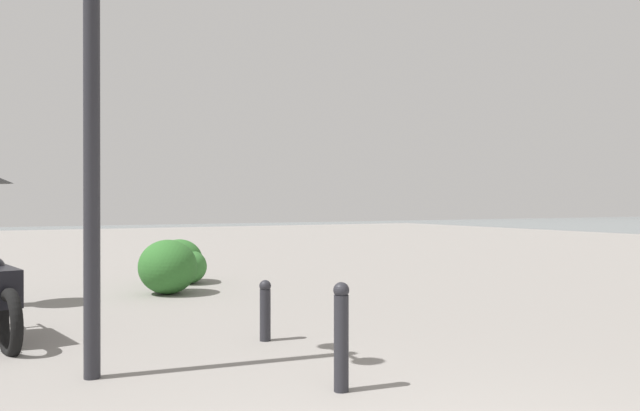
{
  "coord_description": "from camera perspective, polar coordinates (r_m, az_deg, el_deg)",
  "views": [
    {
      "loc": [
        -1.93,
        1.77,
        1.52
      ],
      "look_at": [
        8.66,
        -3.89,
        1.47
      ],
      "focal_mm": 34.34,
      "sensor_mm": 36.0,
      "label": 1
    }
  ],
  "objects": [
    {
      "name": "lamppost",
      "position": [
        5.73,
        -20.51,
        10.43
      ],
      "size": [
        0.98,
        0.28,
        3.77
      ],
      "color": "#232328",
      "rests_on": "ground"
    },
    {
      "name": "bollard_near",
      "position": [
        5.03,
        1.99,
        -11.93
      ],
      "size": [
        0.13,
        0.13,
        0.88
      ],
      "color": "#232328",
      "rests_on": "ground"
    },
    {
      "name": "bollard_mid",
      "position": [
        6.85,
        -5.13,
        -9.58
      ],
      "size": [
        0.13,
        0.13,
        0.67
      ],
      "color": "#232328",
      "rests_on": "ground"
    },
    {
      "name": "shrub_low",
      "position": [
        11.83,
        -12.17,
        -5.58
      ],
      "size": [
        0.76,
        0.68,
        0.65
      ],
      "color": "#387533",
      "rests_on": "ground"
    },
    {
      "name": "shrub_round",
      "position": [
        12.01,
        -12.98,
        -5.05
      ],
      "size": [
        0.97,
        0.88,
        0.83
      ],
      "color": "#2D6628",
      "rests_on": "ground"
    },
    {
      "name": "shrub_wide",
      "position": [
        10.56,
        -14.01,
        -5.56
      ],
      "size": [
        1.07,
        0.96,
        0.91
      ],
      "color": "#2D6628",
      "rests_on": "ground"
    }
  ]
}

